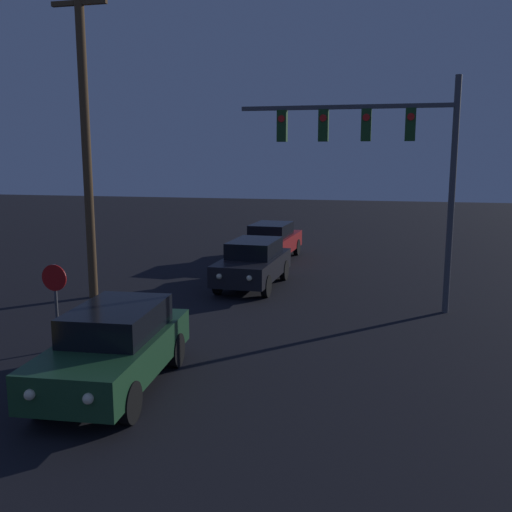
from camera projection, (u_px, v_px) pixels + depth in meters
car_near at (115, 346)px, 10.98m from camera, size 2.07×4.49×1.60m
car_mid at (253, 262)px, 19.65m from camera, size 1.95×4.46×1.60m
car_far at (272, 240)px, 24.83m from camera, size 1.99×4.47×1.60m
traffic_signal_mast at (383, 149)px, 16.12m from camera, size 6.14×0.30×6.63m
stop_sign at (55, 292)px, 13.04m from camera, size 0.61×0.07×2.03m
utility_pole at (86, 134)px, 17.38m from camera, size 1.76×0.28×9.89m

